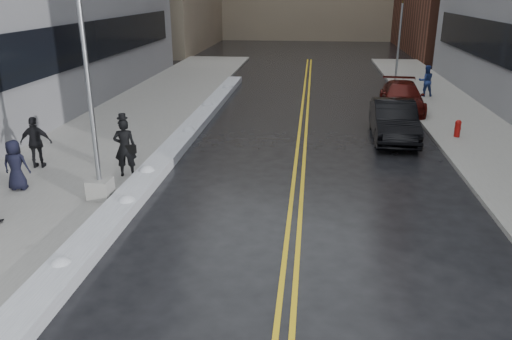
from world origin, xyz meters
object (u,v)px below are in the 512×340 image
(pedestrian_fedora, at_px, (125,148))
(car_maroon, at_px, (402,97))
(pedestrian_c, at_px, (16,165))
(car_black, at_px, (394,121))
(fire_hydrant, at_px, (458,128))
(traffic_signal, at_px, (400,31))
(pedestrian_east, at_px, (426,81))
(pedestrian_d, at_px, (36,142))
(lamppost, at_px, (92,121))

(pedestrian_fedora, bearing_deg, car_maroon, -146.58)
(pedestrian_fedora, bearing_deg, pedestrian_c, 15.06)
(pedestrian_c, height_order, car_black, pedestrian_c)
(fire_hydrant, distance_m, traffic_signal, 14.30)
(car_black, bearing_deg, pedestrian_east, 72.35)
(pedestrian_east, distance_m, car_black, 9.25)
(fire_hydrant, bearing_deg, pedestrian_d, -160.17)
(lamppost, xyz_separation_m, traffic_signal, (11.80, 22.00, 0.87))
(pedestrian_d, bearing_deg, pedestrian_fedora, 161.13)
(fire_hydrant, xyz_separation_m, pedestrian_fedora, (-12.20, -6.06, 0.58))
(pedestrian_c, height_order, car_maroon, pedestrian_c)
(pedestrian_east, relative_size, car_black, 0.36)
(traffic_signal, distance_m, pedestrian_d, 24.83)
(traffic_signal, xyz_separation_m, pedestrian_c, (-14.62, -21.61, -2.46))
(pedestrian_fedora, distance_m, car_black, 11.23)
(pedestrian_c, bearing_deg, fire_hydrant, -157.58)
(pedestrian_c, relative_size, pedestrian_east, 0.90)
(car_maroon, bearing_deg, pedestrian_fedora, -129.77)
(lamppost, height_order, car_black, lamppost)
(car_maroon, bearing_deg, pedestrian_east, 65.27)
(pedestrian_d, xyz_separation_m, car_black, (12.87, 5.49, -0.25))
(pedestrian_c, height_order, pedestrian_d, pedestrian_d)
(fire_hydrant, xyz_separation_m, pedestrian_east, (0.37, 8.61, 0.49))
(car_maroon, bearing_deg, fire_hydrant, -70.00)
(pedestrian_fedora, xyz_separation_m, car_maroon, (10.70, 11.24, -0.39))
(pedestrian_d, bearing_deg, traffic_signal, -138.67)
(fire_hydrant, height_order, pedestrian_d, pedestrian_d)
(fire_hydrant, height_order, car_black, car_black)
(pedestrian_east, bearing_deg, car_maroon, 54.52)
(fire_hydrant, relative_size, pedestrian_east, 0.41)
(fire_hydrant, height_order, pedestrian_c, pedestrian_c)
(car_black, bearing_deg, car_maroon, 79.05)
(traffic_signal, distance_m, pedestrian_east, 5.95)
(pedestrian_east, xyz_separation_m, car_maroon, (-1.87, -3.44, -0.30))
(fire_hydrant, xyz_separation_m, pedestrian_d, (-15.55, -5.61, 0.50))
(pedestrian_east, bearing_deg, pedestrian_fedora, 42.49)
(pedestrian_c, distance_m, pedestrian_d, 2.05)
(pedestrian_fedora, bearing_deg, pedestrian_d, -20.68)
(lamppost, distance_m, pedestrian_d, 4.30)
(fire_hydrant, distance_m, pedestrian_c, 16.93)
(traffic_signal, bearing_deg, pedestrian_c, -124.07)
(pedestrian_east, height_order, car_maroon, pedestrian_east)
(traffic_signal, relative_size, pedestrian_c, 3.77)
(pedestrian_d, bearing_deg, pedestrian_c, 90.94)
(pedestrian_fedora, relative_size, pedestrian_c, 1.23)
(fire_hydrant, distance_m, pedestrian_fedora, 13.63)
(pedestrian_east, bearing_deg, traffic_signal, -87.74)
(pedestrian_c, xyz_separation_m, car_maroon, (13.62, 12.79, -0.21))
(traffic_signal, height_order, pedestrian_east, traffic_signal)
(pedestrian_fedora, xyz_separation_m, pedestrian_d, (-3.35, 0.45, -0.08))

